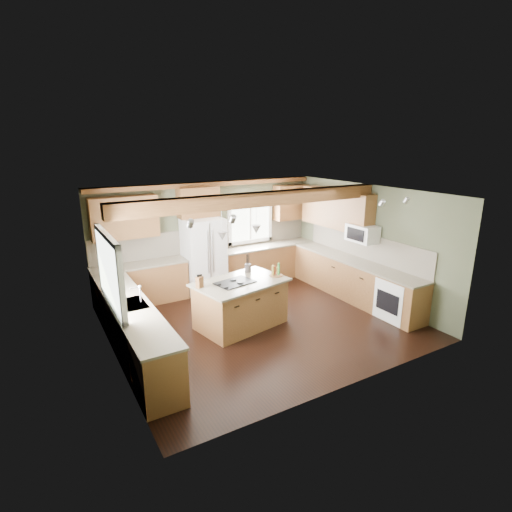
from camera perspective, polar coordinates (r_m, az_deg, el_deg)
floor at (r=8.14m, az=0.68°, el=-9.46°), size 5.60×5.60×0.00m
ceiling at (r=7.40m, az=0.75°, el=9.01°), size 5.60×5.60×0.00m
wall_back at (r=9.82m, az=-6.81°, el=3.00°), size 5.60×0.00×5.60m
wall_left at (r=6.75m, az=-20.21°, el=-4.12°), size 0.00×5.00×5.00m
wall_right at (r=9.37m, az=15.58°, el=1.86°), size 0.00×5.00×5.00m
ceiling_beam at (r=7.50m, az=0.35°, el=8.10°), size 5.55×0.26×0.26m
soffit_trim at (r=9.53m, az=-6.82°, el=10.16°), size 5.55×0.20×0.10m
backsplash_back at (r=9.83m, az=-6.76°, el=2.48°), size 5.58×0.03×0.58m
backsplash_right at (r=9.41m, az=15.26°, el=1.39°), size 0.03×3.70×0.58m
base_cab_back_left at (r=9.25m, az=-16.10°, el=-3.94°), size 2.02×0.60×0.88m
counter_back_left at (r=9.11m, az=-16.32°, el=-1.22°), size 2.06×0.64×0.04m
base_cab_back_right at (r=10.46m, az=1.51°, el=-0.95°), size 2.62×0.60×0.88m
counter_back_right at (r=10.33m, az=1.53°, el=1.49°), size 2.66×0.64×0.04m
base_cab_left at (r=7.17m, az=-17.22°, el=-10.09°), size 0.60×3.70×0.88m
counter_left at (r=6.98m, az=-17.54°, el=-6.70°), size 0.64×3.74×0.04m
base_cab_right at (r=9.44m, az=13.69°, el=-3.35°), size 0.60×3.70×0.88m
counter_right at (r=9.30m, az=13.87°, el=-0.68°), size 0.64×3.74×0.04m
upper_cab_back_left at (r=8.94m, az=-18.30°, el=5.23°), size 1.40×0.35×0.90m
upper_cab_over_fridge at (r=9.39m, az=-8.24°, el=7.62°), size 0.96×0.35×0.70m
upper_cab_right at (r=9.76m, az=11.37°, el=6.60°), size 0.35×2.20×0.90m
upper_cab_back_corner at (r=10.66m, az=4.95°, el=7.66°), size 0.90×0.35×0.90m
window_left at (r=6.72m, az=-20.33°, el=-1.96°), size 0.04×1.60×1.05m
window_back at (r=10.25m, az=-0.89°, el=5.10°), size 1.10×0.04×1.00m
sink at (r=6.98m, az=-17.54°, el=-6.66°), size 0.50×0.65×0.03m
faucet at (r=6.96m, az=-16.20°, el=-5.32°), size 0.02×0.02×0.28m
dishwasher at (r=6.06m, az=-14.12°, el=-15.11°), size 0.60×0.60×0.84m
oven at (r=8.62m, az=19.60°, el=-5.84°), size 0.60×0.72×0.84m
microwave at (r=9.12m, az=14.95°, el=3.15°), size 0.40×0.70×0.38m
pendant_left at (r=7.17m, az=-4.85°, el=2.87°), size 0.18×0.18×0.16m
pendant_right at (r=7.67m, az=0.03°, el=3.81°), size 0.18×0.18×0.16m
refrigerator at (r=9.47m, az=-7.47°, el=-0.02°), size 0.90×0.74×1.80m
island at (r=7.86m, az=-2.21°, el=-6.93°), size 1.79×1.30×0.88m
island_top at (r=7.69m, az=-2.25°, el=-3.78°), size 1.92×1.42×0.04m
cooktop at (r=7.60m, az=-3.04°, el=-3.79°), size 0.78×0.60×0.02m
knife_block at (r=7.41m, az=-8.06°, el=-3.71°), size 0.15×0.14×0.21m
utensil_crock at (r=8.18m, az=-1.16°, el=-1.73°), size 0.13×0.13×0.17m
bottle_tray at (r=7.97m, az=2.90°, el=-1.99°), size 0.36×0.36×0.25m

